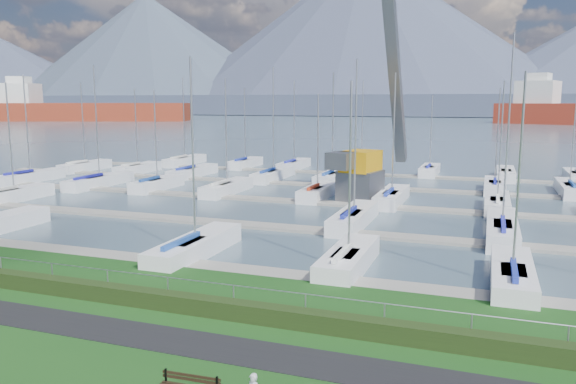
% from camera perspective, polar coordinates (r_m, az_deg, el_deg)
% --- Properties ---
extents(path, '(160.00, 2.00, 0.04)m').
position_cam_1_polar(path, '(21.53, -14.02, -14.03)').
color(path, black).
rests_on(path, grass).
extents(water, '(800.00, 540.00, 0.20)m').
position_cam_1_polar(water, '(279.70, 17.53, 7.01)').
color(water, '#495D6B').
extents(hedge, '(80.00, 0.70, 0.70)m').
position_cam_1_polar(hedge, '(23.44, -10.47, -11.04)').
color(hedge, '#203011').
rests_on(hedge, grass).
extents(fence, '(80.00, 0.04, 0.04)m').
position_cam_1_polar(fence, '(23.49, -10.04, -8.79)').
color(fence, gray).
rests_on(fence, grass).
extents(foothill, '(900.00, 80.00, 12.00)m').
position_cam_1_polar(foothill, '(349.52, 18.06, 8.39)').
color(foothill, '#40495E').
rests_on(foothill, water).
extents(mountains, '(1190.00, 360.00, 115.00)m').
position_cam_1_polar(mountains, '(425.70, 19.70, 13.87)').
color(mountains, '#3F475D').
rests_on(mountains, water).
extents(docks, '(90.00, 41.60, 0.25)m').
position_cam_1_polar(docks, '(47.49, 5.71, -1.28)').
color(docks, gray).
rests_on(docks, water).
extents(crane, '(5.03, 13.43, 22.35)m').
position_cam_1_polar(crane, '(49.59, 8.26, 5.57)').
color(crane, '#595B61').
rests_on(crane, water).
extents(cargo_ship_west, '(87.33, 45.67, 21.50)m').
position_cam_1_polar(cargo_ship_west, '(266.71, -20.41, 7.65)').
color(cargo_ship_west, maroon).
rests_on(cargo_ship_west, water).
extents(sailboat_fleet, '(74.45, 49.63, 13.16)m').
position_cam_1_polar(sailboat_fleet, '(49.70, 4.65, 5.74)').
color(sailboat_fleet, '#2026A4').
rests_on(sailboat_fleet, water).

